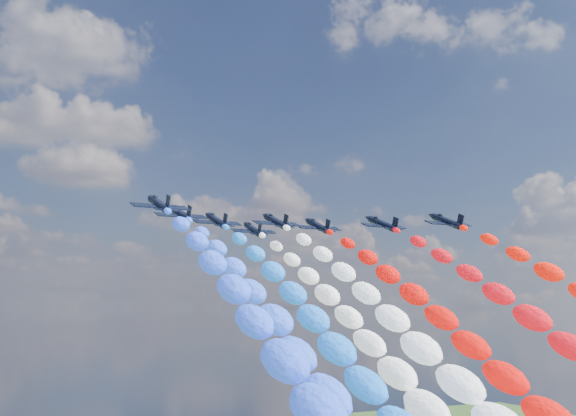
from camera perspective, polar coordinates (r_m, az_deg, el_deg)
name	(u,v)px	position (r m, az deg, el deg)	size (l,w,h in m)	color
jet_0	(159,204)	(116.70, -10.02, 0.31)	(8.97, 12.03, 2.65)	black
jet_1	(180,213)	(127.70, -8.42, -0.42)	(8.97, 12.03, 2.65)	black
trail_1	(312,403)	(82.03, 1.88, -14.96)	(5.58, 93.61, 55.10)	#2C59FF
jet_2	(216,220)	(137.29, -5.60, -0.98)	(8.97, 12.03, 2.65)	black
trail_2	(352,392)	(92.64, 5.05, -14.11)	(5.58, 93.61, 55.10)	blue
jet_3	(276,221)	(138.02, -0.97, -1.05)	(8.97, 12.03, 2.65)	black
trail_3	(440,391)	(95.58, 11.79, -13.78)	(5.58, 93.61, 55.10)	white
jet_4	(253,229)	(152.02, -2.76, -1.66)	(8.97, 12.03, 2.65)	black
trail_4	(385,380)	(108.44, 7.60, -13.15)	(5.58, 93.61, 55.10)	white
jet_5	(318,226)	(145.66, 2.33, -1.40)	(8.97, 12.03, 2.65)	black
trail_5	(490,384)	(104.82, 15.46, -13.13)	(5.58, 93.61, 55.10)	red
jet_6	(382,224)	(143.28, 7.36, -1.23)	(8.97, 12.03, 2.65)	black
jet_7	(447,221)	(141.21, 12.26, -1.02)	(8.97, 12.03, 2.65)	black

